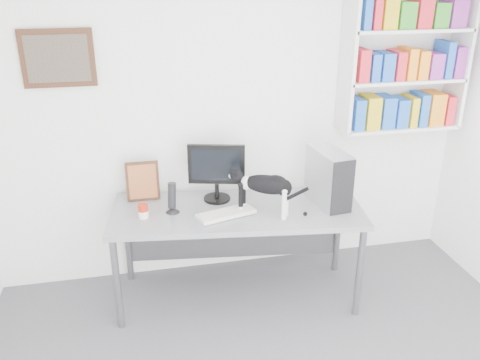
# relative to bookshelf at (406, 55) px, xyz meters

# --- Properties ---
(room) EXTENTS (4.01, 4.01, 2.70)m
(room) POSITION_rel_bookshelf_xyz_m (-1.40, -1.85, -0.50)
(room) COLOR #515156
(room) RESTS_ON ground
(bookshelf) EXTENTS (1.03, 0.28, 1.24)m
(bookshelf) POSITION_rel_bookshelf_xyz_m (0.00, 0.00, 0.00)
(bookshelf) COLOR silver
(bookshelf) RESTS_ON room
(wall_art) EXTENTS (0.52, 0.04, 0.42)m
(wall_art) POSITION_rel_bookshelf_xyz_m (-2.70, 0.12, 0.05)
(wall_art) COLOR #482817
(wall_art) RESTS_ON room
(desk) EXTENTS (1.99, 0.98, 0.80)m
(desk) POSITION_rel_bookshelf_xyz_m (-1.48, -0.37, -1.45)
(desk) COLOR slate
(desk) RESTS_ON room
(monitor) EXTENTS (0.48, 0.31, 0.47)m
(monitor) POSITION_rel_bookshelf_xyz_m (-1.60, -0.18, -0.82)
(monitor) COLOR black
(monitor) RESTS_ON desk
(keyboard) EXTENTS (0.46, 0.28, 0.03)m
(keyboard) POSITION_rel_bookshelf_xyz_m (-1.58, -0.47, -1.04)
(keyboard) COLOR silver
(keyboard) RESTS_ON desk
(pc_tower) EXTENTS (0.25, 0.45, 0.43)m
(pc_tower) POSITION_rel_bookshelf_xyz_m (-0.77, -0.41, -0.84)
(pc_tower) COLOR silver
(pc_tower) RESTS_ON desk
(speaker) EXTENTS (0.14, 0.14, 0.25)m
(speaker) POSITION_rel_bookshelf_xyz_m (-1.97, -0.33, -0.93)
(speaker) COLOR black
(speaker) RESTS_ON desk
(leaning_print) EXTENTS (0.26, 0.10, 0.32)m
(leaning_print) POSITION_rel_bookshelf_xyz_m (-2.17, -0.04, -0.89)
(leaning_print) COLOR #482817
(leaning_print) RESTS_ON desk
(soup_can) EXTENTS (0.09, 0.09, 0.11)m
(soup_can) POSITION_rel_bookshelf_xyz_m (-2.18, -0.37, -1.00)
(soup_can) COLOR #B1250F
(soup_can) RESTS_ON desk
(cat) EXTENTS (0.54, 0.40, 0.33)m
(cat) POSITION_rel_bookshelf_xyz_m (-1.29, -0.51, -0.89)
(cat) COLOR black
(cat) RESTS_ON desk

